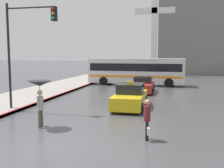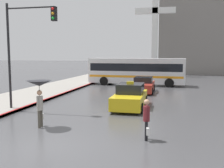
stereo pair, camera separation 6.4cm
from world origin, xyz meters
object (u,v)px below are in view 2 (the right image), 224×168
at_px(sedan_red, 143,85).
at_px(city_bus, 136,70).
at_px(pedestrian_man, 146,118).
at_px(traffic_light, 26,38).
at_px(taxi, 130,97).
at_px(pedestrian_with_umbrella, 39,89).
at_px(monument_cross, 155,25).

bearing_deg(sedan_red, city_bus, -76.64).
relative_size(pedestrian_man, traffic_light, 0.26).
height_order(taxi, pedestrian_man, taxi).
height_order(taxi, traffic_light, traffic_light).
relative_size(taxi, traffic_light, 0.69).
height_order(pedestrian_with_umbrella, monument_cross, monument_cross).
relative_size(sedan_red, city_bus, 0.41).
height_order(sedan_red, monument_cross, monument_cross).
xyz_separation_m(pedestrian_man, traffic_light, (-7.40, 3.87, 3.46)).
xyz_separation_m(city_bus, pedestrian_man, (2.80, -19.22, -0.77)).
bearing_deg(pedestrian_with_umbrella, pedestrian_man, -96.98).
bearing_deg(pedestrian_man, pedestrian_with_umbrella, -105.15).
bearing_deg(traffic_light, pedestrian_man, -27.60).
bearing_deg(sedan_red, taxi, 88.99).
distance_m(city_bus, monument_cross, 15.29).
xyz_separation_m(sedan_red, traffic_light, (-5.95, -9.68, 3.73)).
distance_m(city_bus, traffic_light, 16.25).
relative_size(city_bus, monument_cross, 0.75).
bearing_deg(monument_cross, traffic_light, -101.24).
distance_m(taxi, pedestrian_man, 6.46).
bearing_deg(sedan_red, pedestrian_man, 96.12).
height_order(city_bus, traffic_light, traffic_light).
bearing_deg(sedan_red, traffic_light, 58.40).
bearing_deg(traffic_light, taxi, 22.32).
height_order(sedan_red, pedestrian_man, pedestrian_man).
distance_m(taxi, pedestrian_with_umbrella, 6.55).
xyz_separation_m(taxi, pedestrian_with_umbrella, (-3.41, -5.47, 1.12)).
bearing_deg(traffic_light, pedestrian_with_umbrella, -51.97).
bearing_deg(monument_cross, sedan_red, -89.52).
distance_m(pedestrian_with_umbrella, pedestrian_man, 5.14).
bearing_deg(taxi, pedestrian_man, 104.17).
distance_m(taxi, monument_cross, 27.76).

